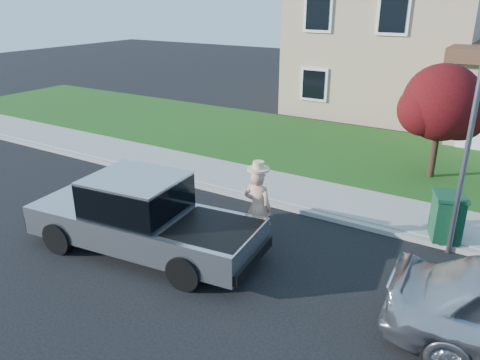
% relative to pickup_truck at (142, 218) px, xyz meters
% --- Properties ---
extents(ground, '(80.00, 80.00, 0.00)m').
position_rel_pickup_truck_xyz_m(ground, '(0.53, 0.76, -0.82)').
color(ground, black).
rests_on(ground, ground).
extents(curb, '(40.00, 0.20, 0.12)m').
position_rel_pickup_truck_xyz_m(curb, '(1.53, 3.66, -0.76)').
color(curb, gray).
rests_on(curb, ground).
extents(sidewalk, '(40.00, 2.00, 0.15)m').
position_rel_pickup_truck_xyz_m(sidewalk, '(1.53, 4.76, -0.75)').
color(sidewalk, gray).
rests_on(sidewalk, ground).
extents(lawn, '(40.00, 7.00, 0.10)m').
position_rel_pickup_truck_xyz_m(lawn, '(1.53, 9.26, -0.77)').
color(lawn, '#1B4413').
rests_on(lawn, ground).
extents(house, '(14.00, 11.30, 6.85)m').
position_rel_pickup_truck_xyz_m(house, '(1.84, 17.14, 2.34)').
color(house, tan).
rests_on(house, ground).
extents(pickup_truck, '(5.53, 2.39, 1.76)m').
position_rel_pickup_truck_xyz_m(pickup_truck, '(0.00, 0.00, 0.00)').
color(pickup_truck, black).
rests_on(pickup_truck, ground).
extents(woman, '(0.69, 0.49, 2.03)m').
position_rel_pickup_truck_xyz_m(woman, '(2.02, 1.56, 0.14)').
color(woman, tan).
rests_on(woman, ground).
extents(ornamental_tree, '(2.52, 2.27, 3.46)m').
position_rel_pickup_truck_xyz_m(ornamental_tree, '(4.60, 8.00, 1.49)').
color(ornamental_tree, black).
rests_on(ornamental_tree, lawn).
extents(trash_bin, '(0.89, 0.95, 1.09)m').
position_rel_pickup_truck_xyz_m(trash_bin, '(5.64, 3.86, -0.12)').
color(trash_bin, '#103D23').
rests_on(trash_bin, sidewalk).
extents(street_lamp, '(0.30, 0.63, 4.80)m').
position_rel_pickup_truck_xyz_m(street_lamp, '(5.83, 3.46, 1.91)').
color(street_lamp, slate).
rests_on(street_lamp, ground).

